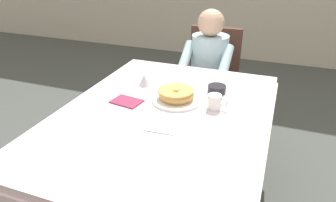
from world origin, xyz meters
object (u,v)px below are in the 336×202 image
syrup_pitcher (144,80)px  dining_table_main (163,127)px  diner_person (208,65)px  breakfast_stack (176,94)px  bowl_butter (217,89)px  knife_right_of_plate (207,108)px  spoon_near_edge (158,132)px  cup_coffee (215,102)px  fork_left_of_plate (145,97)px  plate_breakfast (176,100)px  chair_diner (211,75)px

syrup_pitcher → dining_table_main: bearing=-50.6°
diner_person → breakfast_stack: diner_person is taller
dining_table_main → bowl_butter: (0.21, 0.36, 0.11)m
knife_right_of_plate → spoon_near_edge: bearing=153.0°
diner_person → cup_coffee: 0.92m
breakfast_stack → knife_right_of_plate: size_ratio=1.05×
syrup_pitcher → fork_left_of_plate: 0.19m
diner_person → cup_coffee: (0.25, -0.87, 0.11)m
dining_table_main → knife_right_of_plate: size_ratio=7.62×
knife_right_of_plate → spoon_near_edge: size_ratio=1.33×
plate_breakfast → cup_coffee: 0.23m
syrup_pitcher → plate_breakfast: bearing=-28.6°
dining_table_main → bowl_butter: bowl_butter is taller
bowl_butter → fork_left_of_plate: size_ratio=0.61×
breakfast_stack → syrup_pitcher: breakfast_stack is taller
dining_table_main → syrup_pitcher: size_ratio=19.05×
diner_person → cup_coffee: diner_person is taller
plate_breakfast → spoon_near_edge: 0.35m
bowl_butter → spoon_near_edge: (-0.16, -0.56, -0.02)m
dining_table_main → spoon_near_edge: 0.22m
knife_right_of_plate → cup_coffee: bearing=-82.1°
dining_table_main → diner_person: size_ratio=1.36×
dining_table_main → plate_breakfast: plate_breakfast is taller
spoon_near_edge → cup_coffee: bearing=56.2°
dining_table_main → knife_right_of_plate: (0.21, 0.13, 0.09)m
diner_person → fork_left_of_plate: (-0.17, -0.88, 0.07)m
breakfast_stack → fork_left_of_plate: 0.19m
dining_table_main → breakfast_stack: size_ratio=7.26×
breakfast_stack → spoon_near_edge: 0.36m
breakfast_stack → spoon_near_edge: bearing=-85.2°
chair_diner → syrup_pitcher: chair_diner is taller
dining_table_main → plate_breakfast: bearing=81.5°
breakfast_stack → cup_coffee: cup_coffee is taller
diner_person → knife_right_of_plate: bearing=103.7°
chair_diner → knife_right_of_plate: bearing=101.7°
chair_diner → syrup_pitcher: bearing=74.1°
diner_person → bowl_butter: (0.21, -0.65, 0.09)m
diner_person → knife_right_of_plate: size_ratio=5.60×
breakfast_stack → spoon_near_edge: breakfast_stack is taller
dining_table_main → chair_diner: chair_diner is taller
spoon_near_edge → chair_diner: bearing=88.9°
breakfast_stack → bowl_butter: size_ratio=1.91×
diner_person → knife_right_of_plate: (0.21, -0.88, 0.07)m
dining_table_main → fork_left_of_plate: 0.23m
syrup_pitcher → breakfast_stack: bearing=-28.2°
plate_breakfast → syrup_pitcher: size_ratio=3.50×
dining_table_main → bowl_butter: bearing=59.4°
breakfast_stack → spoon_near_edge: (0.03, -0.36, -0.04)m
dining_table_main → breakfast_stack: 0.21m
cup_coffee → fork_left_of_plate: 0.42m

